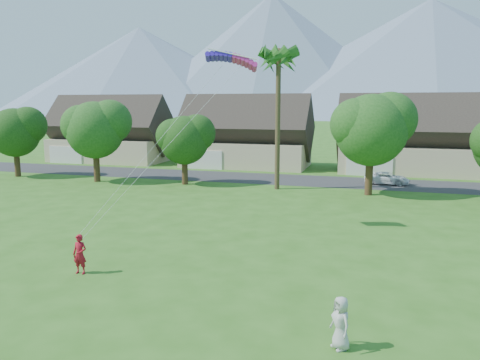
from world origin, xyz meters
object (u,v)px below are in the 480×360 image
at_px(kite_flyer, 80,254).
at_px(watcher, 341,323).
at_px(parked_car, 387,178).
at_px(parafoil_kite, 232,58).

distance_m(kite_flyer, watcher, 12.29).
distance_m(watcher, parked_car, 32.45).
relative_size(parked_car, parafoil_kite, 1.30).
relative_size(watcher, parafoil_kite, 0.53).
distance_m(kite_flyer, parked_car, 32.07).
bearing_deg(parafoil_kite, watcher, -73.96).
height_order(parked_car, parafoil_kite, parafoil_kite).
distance_m(kite_flyer, parafoil_kite, 13.87).
bearing_deg(watcher, kite_flyer, -143.80).
height_order(kite_flyer, watcher, kite_flyer).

